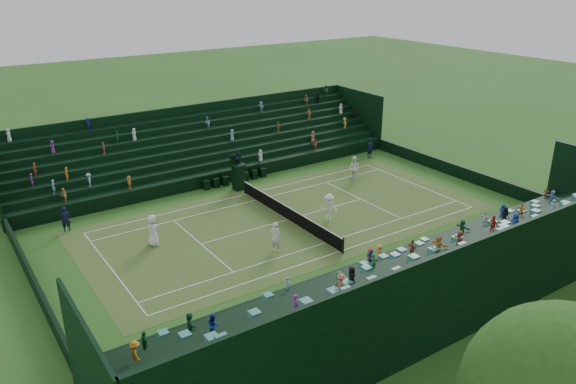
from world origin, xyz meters
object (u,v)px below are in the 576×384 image
object	(u,v)px
umpire_chair	(238,173)
player_far_east	(329,207)
player_near_east	(276,237)
tennis_net	(288,213)
player_far_west	(354,168)
player_near_west	(153,230)

from	to	relation	value
umpire_chair	player_far_east	xyz separation A→B (m)	(8.16, 2.28, -0.38)
player_near_east	umpire_chair	bearing A→B (deg)	-53.50
tennis_net	umpire_chair	xyz separation A→B (m)	(-6.70, 0.01, 0.76)
player_far_west	umpire_chair	bearing A→B (deg)	-111.32
player_far_west	player_far_east	bearing A→B (deg)	-52.63
umpire_chair	player_near_west	xyz separation A→B (m)	(5.22, -8.81, -0.29)
umpire_chair	player_near_east	distance (m)	10.51
player_far_east	player_far_west	bearing A→B (deg)	88.09
player_near_east	player_far_east	world-z (taller)	player_near_east
player_far_west	player_near_east	bearing A→B (deg)	-60.38
player_near_west	player_near_east	xyz separation A→B (m)	(4.81, 5.67, -0.04)
umpire_chair	player_near_west	distance (m)	10.24
player_near_west	player_near_east	size ratio (longest dim) A/B	1.04
tennis_net	player_near_west	size ratio (longest dim) A/B	5.86
tennis_net	player_far_west	xyz separation A→B (m)	(-3.40, 8.58, 0.44)
tennis_net	umpire_chair	world-z (taller)	umpire_chair
umpire_chair	player_near_east	world-z (taller)	umpire_chair
player_near_east	player_far_east	size ratio (longest dim) A/B	1.05
player_near_west	player_far_west	world-z (taller)	player_near_west
player_near_west	player_far_west	distance (m)	17.49
player_far_east	umpire_chair	bearing A→B (deg)	156.03
tennis_net	umpire_chair	distance (m)	6.74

